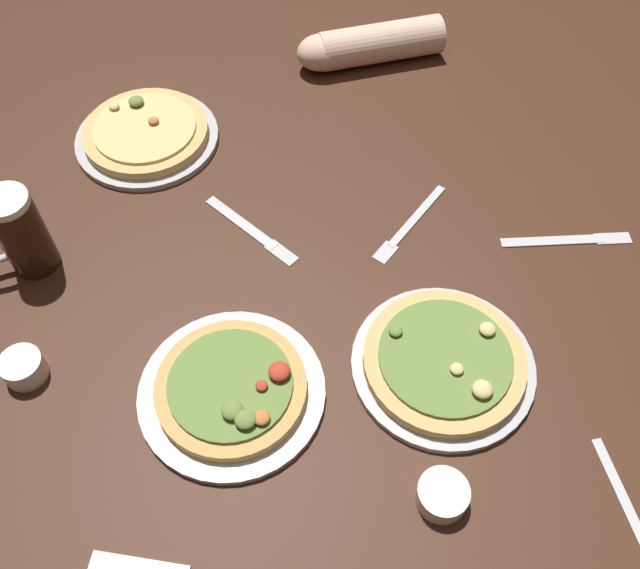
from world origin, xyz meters
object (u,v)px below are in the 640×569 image
object	(u,v)px
pizza_plate_far	(146,134)
knife_right	(567,240)
beer_mug_dark	(18,234)
knife_spare	(251,230)
pizza_plate_side	(232,390)
fork_spare	(634,521)
pizza_plate_near	(444,362)
diner_arm	(365,45)
fork_left	(409,224)
ramekin_butter	(23,368)
ramekin_sauce	(442,495)

from	to	relation	value
pizza_plate_far	knife_right	world-z (taller)	pizza_plate_far
beer_mug_dark	knife_spare	size ratio (longest dim) A/B	0.89
pizza_plate_side	beer_mug_dark	xyz separation A→B (m)	(-0.31, 0.29, 0.06)
knife_right	fork_spare	xyz separation A→B (m)	(-0.08, -0.46, 0.00)
pizza_plate_near	knife_spare	distance (m)	0.40
pizza_plate_far	knife_spare	distance (m)	0.31
pizza_plate_side	knife_spare	world-z (taller)	pizza_plate_side
knife_right	diner_arm	world-z (taller)	diner_arm
pizza_plate_far	beer_mug_dark	distance (m)	0.33
pizza_plate_far	fork_left	bearing A→B (deg)	-32.38
pizza_plate_near	beer_mug_dark	xyz separation A→B (m)	(-0.62, 0.29, 0.06)
pizza_plate_side	knife_right	xyz separation A→B (m)	(0.58, 0.20, -0.01)
pizza_plate_near	ramekin_butter	bearing A→B (deg)	172.20
fork_left	knife_right	xyz separation A→B (m)	(0.26, -0.07, -0.00)
fork_left	knife_right	bearing A→B (deg)	-16.21
pizza_plate_side	knife_spare	size ratio (longest dim) A/B	1.55
knife_right	diner_arm	xyz separation A→B (m)	(-0.25, 0.53, 0.04)
pizza_plate_near	fork_left	xyz separation A→B (m)	(0.01, 0.28, -0.01)
pizza_plate_far	beer_mug_dark	size ratio (longest dim) A/B	1.72
fork_spare	pizza_plate_far	bearing A→B (deg)	127.09
fork_left	knife_right	distance (m)	0.27
pizza_plate_far	fork_spare	distance (m)	1.02
beer_mug_dark	knife_right	distance (m)	0.90
knife_right	knife_spare	world-z (taller)	same
fork_left	knife_right	size ratio (longest dim) A/B	0.72
pizza_plate_side	beer_mug_dark	world-z (taller)	beer_mug_dark
pizza_plate_near	diner_arm	distance (m)	0.73
beer_mug_dark	fork_spare	distance (m)	0.98
ramekin_butter	knife_right	distance (m)	0.89
ramekin_sauce	knife_right	world-z (taller)	ramekin_sauce
ramekin_sauce	ramekin_butter	bearing A→B (deg)	153.74
fork_left	pizza_plate_side	bearing A→B (deg)	-139.93
fork_spare	diner_arm	size ratio (longest dim) A/B	0.71
fork_spare	knife_spare	world-z (taller)	same
pizza_plate_near	beer_mug_dark	world-z (taller)	beer_mug_dark
ramekin_sauce	ramekin_butter	xyz separation A→B (m)	(-0.56, 0.28, 0.00)
pizza_plate_near	knife_right	bearing A→B (deg)	36.95
pizza_plate_near	diner_arm	xyz separation A→B (m)	(0.02, 0.73, 0.02)
ramekin_butter	diner_arm	size ratio (longest dim) A/B	0.20
pizza_plate_side	pizza_plate_near	bearing A→B (deg)	-0.54
pizza_plate_far	knife_right	size ratio (longest dim) A/B	1.20
fork_spare	fork_left	bearing A→B (deg)	108.04
pizza_plate_far	ramekin_sauce	world-z (taller)	pizza_plate_far
pizza_plate_far	pizza_plate_near	bearing A→B (deg)	-52.44
fork_spare	diner_arm	xyz separation A→B (m)	(-0.17, 0.99, 0.04)
ramekin_butter	knife_spare	distance (m)	0.42
knife_spare	diner_arm	world-z (taller)	diner_arm
fork_left	diner_arm	size ratio (longest dim) A/B	0.52
beer_mug_dark	fork_left	xyz separation A→B (m)	(0.63, -0.01, -0.07)
pizza_plate_far	ramekin_butter	size ratio (longest dim) A/B	4.28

